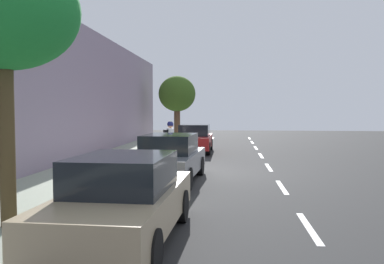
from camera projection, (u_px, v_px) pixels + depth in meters
The scene contains 14 objects.
ground at pixel (202, 173), 14.93m from camera, with size 62.49×62.49×0.00m, color #2C2C2C.
sidewalk at pixel (102, 169), 15.28m from camera, with size 3.63×39.06×0.15m, color #99A28D.
curb_edge at pixel (152, 170), 15.10m from camera, with size 0.16×39.06×0.15m, color gray.
lane_stripe_centre at pixel (274, 176), 14.22m from camera, with size 0.14×40.00×0.01m.
lane_stripe_bike_edge at pixel (191, 172), 14.97m from camera, with size 0.12×39.06×0.01m, color white.
building_facade at pixel (48, 89), 15.31m from camera, with size 0.50×39.06×6.17m, color gray.
parked_sedan_red_nearest at pixel (195, 139), 22.08m from camera, with size 1.86×4.41×1.52m.
parked_sedan_grey_second at pixel (170, 158), 13.11m from camera, with size 2.03×4.49×1.52m.
parked_sedan_tan_mid at pixel (124, 199), 7.09m from camera, with size 1.96×4.46×1.52m.
bicycle_at_curb at pixel (173, 155), 17.48m from camera, with size 1.68×0.56×0.73m.
cyclist_with_backpack at pixel (170, 137), 17.90m from camera, with size 0.50×0.59×1.81m.
street_tree_near_cyclist at pixel (177, 94), 31.19m from camera, with size 2.84×2.84×4.76m.
street_tree_mid_block at pixel (4, 12), 7.35m from camera, with size 2.72×2.72×5.04m.
fire_hydrant at pixel (154, 149), 17.94m from camera, with size 0.22×0.22×0.84m.
Camera 1 is at (-1.04, 14.79, 2.31)m, focal length 38.04 mm.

